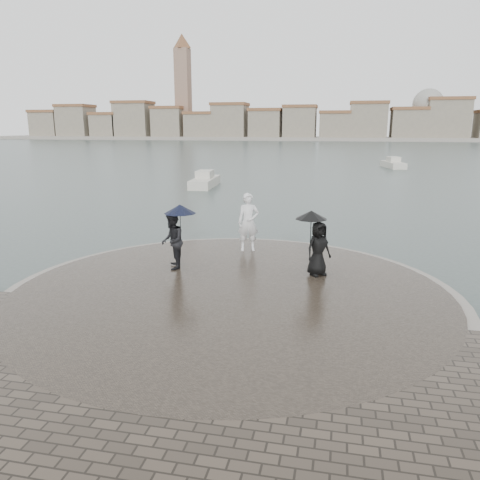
# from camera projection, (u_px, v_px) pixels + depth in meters

# --- Properties ---
(ground) EXTENTS (400.00, 400.00, 0.00)m
(ground) POSITION_uv_depth(u_px,v_px,m) (191.00, 361.00, 9.68)
(ground) COLOR #2B3835
(ground) RESTS_ON ground
(kerb_ring) EXTENTS (12.50, 12.50, 0.32)m
(kerb_ring) POSITION_uv_depth(u_px,v_px,m) (230.00, 296.00, 12.97)
(kerb_ring) COLOR gray
(kerb_ring) RESTS_ON ground
(quay_tip) EXTENTS (11.90, 11.90, 0.36)m
(quay_tip) POSITION_uv_depth(u_px,v_px,m) (230.00, 295.00, 12.96)
(quay_tip) COLOR #2D261E
(quay_tip) RESTS_ON ground
(statue) EXTENTS (0.87, 0.69, 2.08)m
(statue) POSITION_uv_depth(u_px,v_px,m) (248.00, 222.00, 16.74)
(statue) COLOR silver
(statue) RESTS_ON quay_tip
(visitor_left) EXTENTS (1.21, 1.12, 2.04)m
(visitor_left) POSITION_uv_depth(u_px,v_px,m) (174.00, 234.00, 14.57)
(visitor_left) COLOR black
(visitor_left) RESTS_ON quay_tip
(visitor_right) EXTENTS (1.21, 1.04, 1.95)m
(visitor_right) POSITION_uv_depth(u_px,v_px,m) (316.00, 240.00, 13.95)
(visitor_right) COLOR black
(visitor_right) RESTS_ON quay_tip
(far_skyline) EXTENTS (260.00, 20.00, 37.00)m
(far_skyline) POSITION_uv_depth(u_px,v_px,m) (316.00, 124.00, 162.33)
(far_skyline) COLOR gray
(far_skyline) RESTS_ON ground
(boats) EXTENTS (19.06, 27.51, 1.50)m
(boats) POSITION_uv_depth(u_px,v_px,m) (317.00, 172.00, 46.51)
(boats) COLOR beige
(boats) RESTS_ON ground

